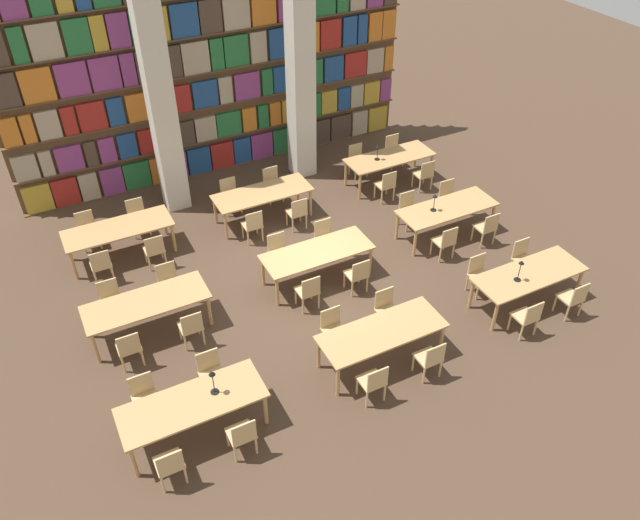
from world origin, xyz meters
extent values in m
plane|color=#4C3828|center=(0.00, 0.00, 0.00)|extent=(40.00, 40.00, 0.00)
cube|color=brown|center=(0.00, 5.51, 2.75)|extent=(10.65, 0.06, 5.50)
cube|color=brown|center=(0.00, 5.51, 0.01)|extent=(10.65, 0.35, 0.03)
cube|color=#B7932D|center=(-4.89, 5.48, 0.40)|extent=(0.66, 0.20, 0.74)
cube|color=maroon|center=(-4.23, 5.48, 0.40)|extent=(0.61, 0.20, 0.74)
cube|color=tan|center=(-3.66, 5.48, 0.40)|extent=(0.45, 0.20, 0.74)
cube|color=#84387A|center=(-3.08, 5.48, 0.40)|extent=(0.56, 0.20, 0.74)
cube|color=#236B38|center=(-2.44, 5.48, 0.40)|extent=(0.67, 0.20, 0.74)
cube|color=orange|center=(-1.85, 5.48, 0.40)|extent=(0.46, 0.20, 0.74)
cube|color=#84387A|center=(-1.33, 5.48, 0.40)|extent=(0.46, 0.20, 0.74)
cube|color=navy|center=(-0.74, 5.48, 0.40)|extent=(0.62, 0.20, 0.74)
cube|color=maroon|center=(-0.08, 5.48, 0.40)|extent=(0.63, 0.20, 0.74)
cube|color=navy|center=(0.50, 5.48, 0.40)|extent=(0.48, 0.20, 0.74)
cube|color=#84387A|center=(1.09, 5.48, 0.40)|extent=(0.63, 0.20, 0.74)
cube|color=#236B38|center=(1.69, 5.48, 0.40)|extent=(0.51, 0.20, 0.74)
cube|color=maroon|center=(2.25, 5.48, 0.40)|extent=(0.53, 0.20, 0.74)
cube|color=#47382D|center=(2.91, 5.48, 0.40)|extent=(0.67, 0.20, 0.74)
cube|color=#47382D|center=(3.61, 5.48, 0.40)|extent=(0.65, 0.20, 0.74)
cube|color=tan|center=(4.26, 5.48, 0.40)|extent=(0.50, 0.20, 0.74)
cube|color=#B7932D|center=(4.88, 5.48, 0.40)|extent=(0.61, 0.20, 0.74)
cube|color=brown|center=(0.00, 5.51, 0.93)|extent=(10.65, 0.35, 0.03)
cube|color=tan|center=(-4.95, 5.48, 1.27)|extent=(0.55, 0.20, 0.65)
cube|color=tan|center=(-4.47, 5.48, 1.27)|extent=(0.28, 0.20, 0.65)
cube|color=#84387A|center=(-3.93, 5.48, 1.27)|extent=(0.62, 0.20, 0.65)
cube|color=#47382D|center=(-3.42, 5.48, 1.27)|extent=(0.28, 0.20, 0.65)
cube|color=#84387A|center=(-3.02, 5.48, 1.27)|extent=(0.39, 0.20, 0.65)
cube|color=navy|center=(-2.52, 5.48, 1.27)|extent=(0.45, 0.20, 0.65)
cube|color=maroon|center=(-1.95, 5.48, 1.27)|extent=(0.57, 0.20, 0.65)
cube|color=#B7932D|center=(-1.48, 5.48, 1.27)|extent=(0.28, 0.20, 0.65)
cube|color=#47382D|center=(-1.04, 5.48, 1.27)|extent=(0.52, 0.20, 0.65)
cube|color=tan|center=(-0.46, 5.48, 1.27)|extent=(0.56, 0.20, 0.65)
cube|color=#236B38|center=(0.18, 5.48, 1.27)|extent=(0.67, 0.20, 0.65)
cube|color=orange|center=(0.77, 5.48, 1.27)|extent=(0.38, 0.20, 0.65)
cube|color=#236B38|center=(1.18, 5.48, 1.27)|extent=(0.29, 0.20, 0.65)
cube|color=orange|center=(1.54, 5.48, 1.27)|extent=(0.32, 0.20, 0.65)
cube|color=#B7932D|center=(1.95, 5.48, 1.27)|extent=(0.39, 0.20, 0.65)
cube|color=#47382D|center=(2.34, 5.48, 1.27)|extent=(0.30, 0.20, 0.65)
cube|color=#236B38|center=(2.74, 5.48, 1.27)|extent=(0.41, 0.20, 0.65)
cube|color=#B7932D|center=(3.21, 5.48, 1.27)|extent=(0.49, 0.20, 0.65)
cube|color=navy|center=(3.69, 5.48, 1.27)|extent=(0.39, 0.20, 0.65)
cube|color=tan|center=(4.12, 5.48, 1.27)|extent=(0.41, 0.20, 0.65)
cube|color=#B7932D|center=(4.62, 5.48, 1.27)|extent=(0.51, 0.20, 0.65)
cube|color=#84387A|center=(5.10, 5.48, 1.27)|extent=(0.36, 0.20, 0.65)
cube|color=brown|center=(0.00, 5.51, 1.85)|extent=(10.65, 0.35, 0.03)
cube|color=orange|center=(-5.02, 5.48, 2.21)|extent=(0.40, 0.20, 0.70)
cube|color=orange|center=(-4.63, 5.48, 2.21)|extent=(0.27, 0.20, 0.70)
cube|color=tan|center=(-4.18, 5.48, 2.21)|extent=(0.51, 0.20, 0.70)
cube|color=maroon|center=(-3.71, 5.48, 2.21)|extent=(0.31, 0.20, 0.70)
cube|color=maroon|center=(-3.18, 5.48, 2.21)|extent=(0.63, 0.20, 0.70)
cube|color=navy|center=(-2.62, 5.48, 2.21)|extent=(0.38, 0.20, 0.70)
cube|color=orange|center=(-2.12, 5.48, 2.21)|extent=(0.48, 0.20, 0.70)
cube|color=navy|center=(-1.54, 5.48, 2.21)|extent=(0.60, 0.20, 0.70)
cube|color=maroon|center=(-0.96, 5.48, 2.21)|extent=(0.42, 0.20, 0.70)
cube|color=navy|center=(-0.36, 5.48, 2.21)|extent=(0.65, 0.20, 0.70)
cube|color=tan|center=(0.19, 5.48, 2.21)|extent=(0.35, 0.20, 0.70)
cube|color=#84387A|center=(0.78, 5.48, 2.21)|extent=(0.69, 0.20, 0.70)
cube|color=#236B38|center=(1.35, 5.48, 2.21)|extent=(0.29, 0.20, 0.70)
cube|color=navy|center=(1.72, 5.48, 2.21)|extent=(0.37, 0.20, 0.70)
cube|color=maroon|center=(2.21, 5.48, 2.21)|extent=(0.55, 0.20, 0.70)
cube|color=#236B38|center=(2.76, 5.48, 2.21)|extent=(0.46, 0.20, 0.70)
cube|color=navy|center=(3.35, 5.48, 2.21)|extent=(0.58, 0.20, 0.70)
cube|color=maroon|center=(4.04, 5.48, 2.21)|extent=(0.68, 0.20, 0.70)
cube|color=tan|center=(4.68, 5.48, 2.21)|extent=(0.54, 0.20, 0.70)
cube|color=orange|center=(5.13, 5.48, 2.21)|extent=(0.28, 0.20, 0.70)
cube|color=brown|center=(0.00, 5.51, 2.77)|extent=(10.65, 0.35, 0.03)
cube|color=#47382D|center=(-4.90, 5.48, 3.17)|extent=(0.65, 0.20, 0.78)
cube|color=orange|center=(-4.18, 5.48, 3.17)|extent=(0.70, 0.20, 0.78)
cube|color=#84387A|center=(-3.41, 5.48, 3.17)|extent=(0.70, 0.20, 0.78)
cube|color=#84387A|center=(-2.68, 5.48, 3.17)|extent=(0.67, 0.20, 0.78)
cube|color=#84387A|center=(-2.14, 5.48, 3.17)|extent=(0.33, 0.20, 0.78)
cube|color=#47382D|center=(-1.63, 5.48, 3.17)|extent=(0.64, 0.20, 0.78)
cube|color=#47382D|center=(-1.07, 5.48, 3.17)|extent=(0.42, 0.20, 0.78)
cube|color=tan|center=(-0.49, 5.48, 3.17)|extent=(0.68, 0.20, 0.78)
cube|color=#236B38|center=(0.05, 5.48, 3.17)|extent=(0.33, 0.20, 0.78)
cube|color=#236B38|center=(0.57, 5.48, 3.17)|extent=(0.63, 0.20, 0.78)
cube|color=tan|center=(1.17, 5.48, 3.17)|extent=(0.43, 0.20, 0.78)
cube|color=navy|center=(1.81, 5.48, 3.17)|extent=(0.69, 0.20, 0.78)
cube|color=orange|center=(2.56, 5.48, 3.17)|extent=(0.67, 0.20, 0.78)
cube|color=maroon|center=(3.24, 5.48, 3.17)|extent=(0.60, 0.20, 0.78)
cube|color=navy|center=(3.82, 5.48, 3.17)|extent=(0.41, 0.20, 0.78)
cube|color=navy|center=(4.22, 5.48, 3.17)|extent=(0.28, 0.20, 0.78)
cube|color=orange|center=(4.63, 5.48, 3.17)|extent=(0.41, 0.20, 0.78)
cube|color=orange|center=(5.06, 5.48, 3.17)|extent=(0.42, 0.20, 0.78)
cube|color=brown|center=(0.00, 5.51, 3.68)|extent=(10.65, 0.35, 0.03)
cube|color=#236B38|center=(-4.32, 5.48, 4.09)|extent=(0.32, 0.20, 0.78)
cube|color=tan|center=(-3.77, 5.48, 4.09)|extent=(0.66, 0.20, 0.78)
cube|color=#236B38|center=(-3.09, 5.48, 4.09)|extent=(0.56, 0.20, 0.78)
cube|color=#B7932D|center=(-2.63, 5.48, 4.09)|extent=(0.32, 0.20, 0.78)
cube|color=#84387A|center=(-2.19, 5.48, 4.09)|extent=(0.47, 0.20, 0.78)
cube|color=#236B38|center=(-1.70, 5.48, 4.09)|extent=(0.43, 0.20, 0.78)
cube|color=#B7932D|center=(-1.24, 5.48, 4.09)|extent=(0.40, 0.20, 0.78)
cube|color=navy|center=(-0.65, 5.48, 4.09)|extent=(0.67, 0.20, 0.78)
cube|color=#47382D|center=(-0.01, 5.48, 4.09)|extent=(0.54, 0.20, 0.78)
cube|color=tan|center=(0.65, 5.48, 4.09)|extent=(0.67, 0.20, 0.78)
cube|color=orange|center=(1.37, 5.48, 4.09)|extent=(0.64, 0.20, 0.78)
cube|color=#84387A|center=(1.90, 5.48, 4.09)|extent=(0.30, 0.20, 0.78)
cube|color=#B7932D|center=(2.37, 5.48, 4.09)|extent=(0.53, 0.20, 0.78)
cube|color=#84387A|center=(-4.20, 5.48, 4.99)|extent=(0.52, 0.20, 0.75)
cube|color=beige|center=(-1.77, 4.23, 3.00)|extent=(0.57, 0.57, 6.00)
cube|color=beige|center=(1.77, 4.23, 3.00)|extent=(0.57, 0.57, 6.00)
cube|color=tan|center=(-3.54, -2.67, 0.75)|extent=(2.36, 0.89, 0.04)
cylinder|color=tan|center=(-4.64, -3.04, 0.37)|extent=(0.07, 0.07, 0.73)
cylinder|color=tan|center=(-2.44, -3.04, 0.37)|extent=(0.07, 0.07, 0.73)
cylinder|color=tan|center=(-4.64, -2.30, 0.37)|extent=(0.07, 0.07, 0.73)
cylinder|color=tan|center=(-2.44, -2.30, 0.37)|extent=(0.07, 0.07, 0.73)
cylinder|color=tan|center=(-4.35, -3.17, 0.20)|extent=(0.04, 0.04, 0.41)
cylinder|color=tan|center=(-3.99, -3.17, 0.20)|extent=(0.04, 0.04, 0.41)
cylinder|color=tan|center=(-4.35, -3.51, 0.20)|extent=(0.04, 0.04, 0.41)
cylinder|color=tan|center=(-3.99, -3.51, 0.20)|extent=(0.04, 0.04, 0.41)
cube|color=tan|center=(-4.17, -3.34, 0.43)|extent=(0.42, 0.40, 0.04)
cube|color=tan|center=(-4.17, -3.52, 0.66)|extent=(0.40, 0.03, 0.42)
cylinder|color=tan|center=(-3.99, -2.17, 0.20)|extent=(0.04, 0.04, 0.41)
cylinder|color=tan|center=(-4.35, -2.17, 0.20)|extent=(0.04, 0.04, 0.41)
cylinder|color=tan|center=(-3.99, -1.83, 0.20)|extent=(0.04, 0.04, 0.41)
cylinder|color=tan|center=(-4.35, -1.83, 0.20)|extent=(0.04, 0.04, 0.41)
cube|color=tan|center=(-4.17, -2.00, 0.43)|extent=(0.42, 0.40, 0.04)
cube|color=tan|center=(-4.17, -1.82, 0.66)|extent=(0.40, 0.03, 0.42)
cylinder|color=tan|center=(-3.18, -3.17, 0.20)|extent=(0.04, 0.04, 0.41)
cylinder|color=tan|center=(-2.82, -3.17, 0.20)|extent=(0.04, 0.04, 0.41)
cylinder|color=tan|center=(-3.18, -3.51, 0.20)|extent=(0.04, 0.04, 0.41)
cylinder|color=tan|center=(-2.82, -3.51, 0.20)|extent=(0.04, 0.04, 0.41)
cube|color=tan|center=(-3.00, -3.34, 0.43)|extent=(0.42, 0.40, 0.04)
cube|color=tan|center=(-3.00, -3.52, 0.66)|extent=(0.40, 0.03, 0.42)
cylinder|color=tan|center=(-2.82, -2.17, 0.20)|extent=(0.04, 0.04, 0.41)
cylinder|color=tan|center=(-3.18, -2.17, 0.20)|extent=(0.04, 0.04, 0.41)
cylinder|color=tan|center=(-2.82, -1.83, 0.20)|extent=(0.04, 0.04, 0.41)
cylinder|color=tan|center=(-3.18, -1.83, 0.20)|extent=(0.04, 0.04, 0.41)
cube|color=tan|center=(-3.00, -2.00, 0.43)|extent=(0.42, 0.40, 0.04)
cube|color=tan|center=(-3.00, -1.82, 0.66)|extent=(0.40, 0.03, 0.42)
cylinder|color=black|center=(-3.15, -2.65, 0.78)|extent=(0.14, 0.14, 0.01)
cylinder|color=black|center=(-3.15, -2.65, 0.99)|extent=(0.02, 0.02, 0.41)
cone|color=black|center=(-3.15, -2.65, 1.23)|extent=(0.11, 0.11, 0.07)
cube|color=tan|center=(0.01, -2.69, 0.75)|extent=(2.36, 0.89, 0.04)
cylinder|color=tan|center=(-1.09, -3.06, 0.37)|extent=(0.07, 0.07, 0.73)
cylinder|color=tan|center=(1.11, -3.06, 0.37)|extent=(0.07, 0.07, 0.73)
cylinder|color=tan|center=(-1.09, -2.32, 0.37)|extent=(0.07, 0.07, 0.73)
cylinder|color=tan|center=(1.11, -2.32, 0.37)|extent=(0.07, 0.07, 0.73)
cylinder|color=tan|center=(-0.77, -3.19, 0.20)|extent=(0.04, 0.04, 0.41)
cylinder|color=tan|center=(-0.41, -3.19, 0.20)|extent=(0.04, 0.04, 0.41)
cylinder|color=tan|center=(-0.77, -3.53, 0.20)|extent=(0.04, 0.04, 0.41)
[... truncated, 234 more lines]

